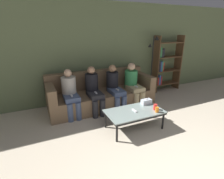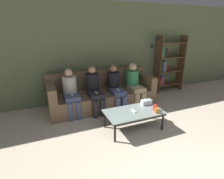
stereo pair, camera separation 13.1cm
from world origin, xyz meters
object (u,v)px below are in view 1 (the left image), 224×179
at_px(cup_near_left, 155,107).
at_px(game_remote, 134,110).
at_px(seated_person_right_end, 133,83).
at_px(cup_near_right, 157,110).
at_px(standing_lamp, 153,60).
at_px(seated_person_mid_right, 114,86).
at_px(seated_person_mid_left, 93,89).
at_px(seated_person_left_end, 70,92).
at_px(coffee_table, 134,113).
at_px(couch, 101,94).
at_px(tissue_box, 146,102).
at_px(bookshelf, 164,65).

xyz_separation_m(cup_near_left, game_remote, (-0.41, 0.12, -0.05)).
bearing_deg(seated_person_right_end, cup_near_right, -100.72).
height_order(standing_lamp, seated_person_right_end, standing_lamp).
bearing_deg(seated_person_mid_right, cup_near_right, -77.26).
distance_m(standing_lamp, seated_person_mid_left, 2.08).
xyz_separation_m(standing_lamp, seated_person_right_end, (-0.88, -0.39, -0.48)).
distance_m(seated_person_left_end, seated_person_mid_right, 1.10).
distance_m(coffee_table, seated_person_mid_right, 1.11).
height_order(seated_person_left_end, seated_person_mid_left, seated_person_mid_left).
distance_m(couch, seated_person_mid_left, 0.45).
height_order(tissue_box, standing_lamp, standing_lamp).
height_order(tissue_box, game_remote, tissue_box).
distance_m(cup_near_right, game_remote, 0.43).
bearing_deg(seated_person_mid_left, seated_person_mid_right, -0.81).
bearing_deg(standing_lamp, seated_person_mid_left, -168.28).
xyz_separation_m(tissue_box, standing_lamp, (1.09, 1.31, 0.63)).
height_order(cup_near_right, seated_person_right_end, seated_person_right_end).
bearing_deg(standing_lamp, coffee_table, -134.97).
bearing_deg(couch, cup_near_right, -69.89).
xyz_separation_m(cup_near_left, cup_near_right, (-0.04, -0.10, -0.01)).
distance_m(couch, standing_lamp, 1.87).
bearing_deg(game_remote, bookshelf, 38.48).
distance_m(cup_near_left, bookshelf, 2.46).
bearing_deg(seated_person_mid_right, game_remote, -93.92).
height_order(couch, seated_person_mid_right, seated_person_mid_right).
bearing_deg(seated_person_left_end, seated_person_mid_right, -1.64).
distance_m(coffee_table, standing_lamp, 2.24).
bearing_deg(coffee_table, couch, 98.52).
bearing_deg(cup_near_right, seated_person_mid_right, 102.74).
bearing_deg(coffee_table, seated_person_right_end, 60.70).
distance_m(tissue_box, seated_person_mid_right, 0.96).
bearing_deg(standing_lamp, cup_near_right, -123.23).
bearing_deg(cup_near_right, game_remote, 148.91).
relative_size(couch, seated_person_mid_right, 2.45).
xyz_separation_m(standing_lamp, seated_person_mid_right, (-1.43, -0.42, -0.50)).
height_order(tissue_box, seated_person_left_end, seated_person_left_end).
bearing_deg(seated_person_right_end, seated_person_mid_right, -177.52).
relative_size(cup_near_left, tissue_box, 0.53).
relative_size(couch, tissue_box, 12.05).
bearing_deg(seated_person_mid_left, cup_near_left, -54.01).
relative_size(standing_lamp, seated_person_left_end, 1.61).
bearing_deg(bookshelf, couch, -172.19).
bearing_deg(seated_person_right_end, standing_lamp, 24.14).
height_order(cup_near_left, seated_person_mid_right, seated_person_mid_right).
bearing_deg(seated_person_left_end, coffee_table, -47.54).
bearing_deg(bookshelf, game_remote, -141.52).
bearing_deg(coffee_table, standing_lamp, 45.03).
height_order(standing_lamp, seated_person_left_end, standing_lamp).
bearing_deg(couch, seated_person_right_end, -15.28).
bearing_deg(couch, seated_person_mid_left, -138.73).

